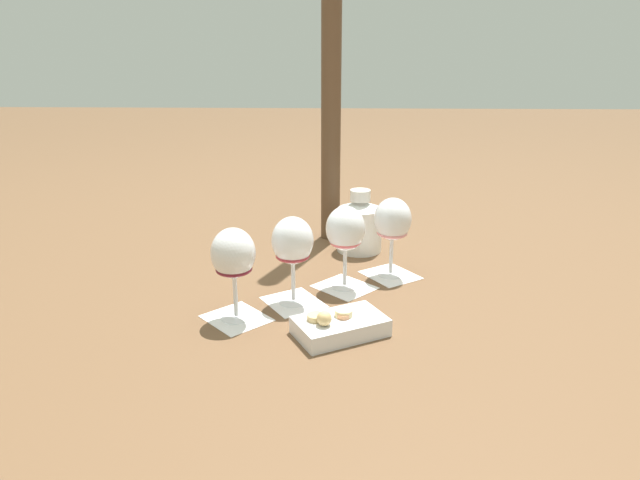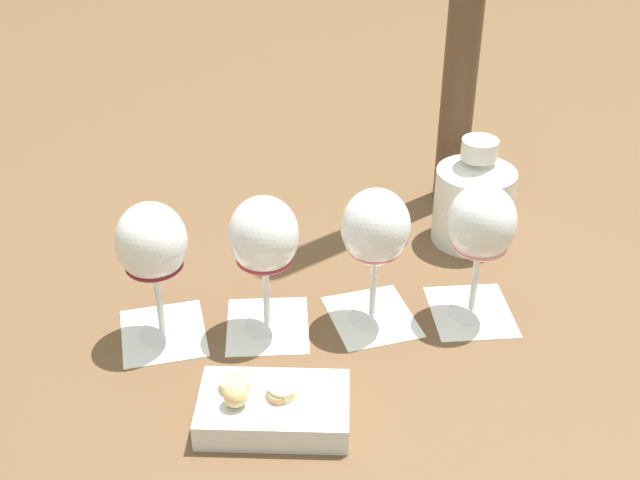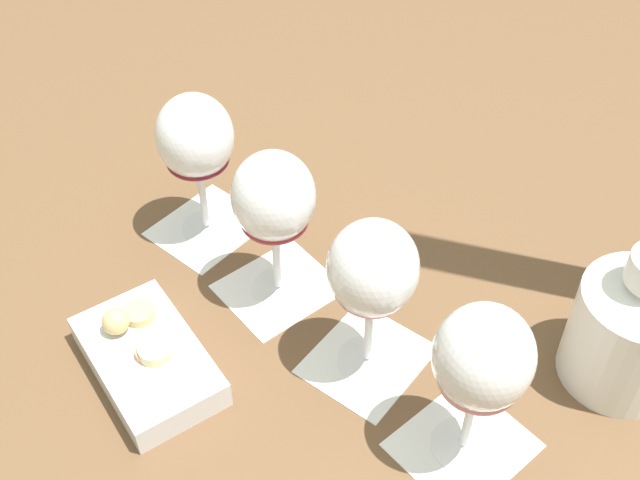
# 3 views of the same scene
# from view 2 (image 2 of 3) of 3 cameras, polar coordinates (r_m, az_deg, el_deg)

# --- Properties ---
(ground_plane) EXTENTS (8.00, 8.00, 0.00)m
(ground_plane) POSITION_cam_2_polar(r_m,az_deg,el_deg) (1.04, -0.34, -5.81)
(ground_plane) COLOR brown
(tasting_card_0) EXTENTS (0.15, 0.16, 0.00)m
(tasting_card_0) POSITION_cam_2_polar(r_m,az_deg,el_deg) (1.07, 10.68, -5.01)
(tasting_card_0) COLOR white
(tasting_card_0) RESTS_ON ground_plane
(tasting_card_1) EXTENTS (0.16, 0.16, 0.00)m
(tasting_card_1) POSITION_cam_2_polar(r_m,az_deg,el_deg) (1.05, 3.71, -5.46)
(tasting_card_1) COLOR white
(tasting_card_1) RESTS_ON ground_plane
(tasting_card_2) EXTENTS (0.15, 0.16, 0.00)m
(tasting_card_2) POSITION_cam_2_polar(r_m,az_deg,el_deg) (1.03, -3.75, -6.09)
(tasting_card_2) COLOR white
(tasting_card_2) RESTS_ON ground_plane
(tasting_card_3) EXTENTS (0.16, 0.16, 0.00)m
(tasting_card_3) POSITION_cam_2_polar(r_m,az_deg,el_deg) (1.04, -11.08, -6.49)
(tasting_card_3) COLOR white
(tasting_card_3) RESTS_ON ground_plane
(wine_glass_0) EXTENTS (0.09, 0.09, 0.18)m
(wine_glass_0) POSITION_cam_2_polar(r_m,az_deg,el_deg) (1.00, 11.40, 0.88)
(wine_glass_0) COLOR white
(wine_glass_0) RESTS_ON tasting_card_0
(wine_glass_1) EXTENTS (0.09, 0.09, 0.18)m
(wine_glass_1) POSITION_cam_2_polar(r_m,az_deg,el_deg) (0.98, 3.96, 0.53)
(wine_glass_1) COLOR white
(wine_glass_1) RESTS_ON tasting_card_1
(wine_glass_2) EXTENTS (0.09, 0.09, 0.18)m
(wine_glass_2) POSITION_cam_2_polar(r_m,az_deg,el_deg) (0.96, -4.01, -0.02)
(wine_glass_2) COLOR white
(wine_glass_2) RESTS_ON tasting_card_2
(wine_glass_3) EXTENTS (0.09, 0.09, 0.18)m
(wine_glass_3) POSITION_cam_2_polar(r_m,az_deg,el_deg) (0.96, -11.86, -0.48)
(wine_glass_3) COLOR white
(wine_glass_3) RESTS_ON tasting_card_3
(ceramic_vase) EXTENTS (0.12, 0.12, 0.16)m
(ceramic_vase) POSITION_cam_2_polar(r_m,az_deg,el_deg) (1.19, 10.89, 2.98)
(ceramic_vase) COLOR white
(ceramic_vase) RESTS_ON ground_plane
(snack_dish) EXTENTS (0.19, 0.16, 0.06)m
(snack_dish) POSITION_cam_2_polar(r_m,az_deg,el_deg) (0.89, -3.43, -11.80)
(snack_dish) COLOR silver
(snack_dish) RESTS_ON ground_plane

